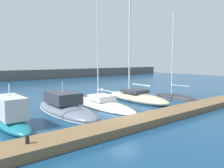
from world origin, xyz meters
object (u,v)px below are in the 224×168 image
Objects in this scene: dock_bollard at (27,139)px; sailboat_sand_fifth at (137,97)px; motorboat_teal_second at (10,116)px; sailboat_charcoal_sixth at (175,97)px; motorboat_slate_third at (65,108)px; mooring_buoy_white at (102,90)px; sailboat_white_fourth at (102,104)px.

sailboat_sand_fifth is at bearing 25.28° from dock_bollard.
sailboat_charcoal_sixth reaches higher than motorboat_teal_second.
motorboat_slate_third is (5.14, 1.47, -0.35)m from motorboat_teal_second.
motorboat_teal_second is at bearing -145.51° from mooring_buoy_white.
motorboat_teal_second is 14.20× the size of mooring_buoy_white.
mooring_buoy_white is (2.55, 10.28, -0.48)m from sailboat_sand_fifth.
sailboat_charcoal_sixth is at bearing -98.38° from sailboat_white_fourth.
motorboat_teal_second reaches higher than motorboat_slate_third.
motorboat_teal_second is 0.47× the size of sailboat_sand_fifth.
sailboat_sand_fifth reaches higher than mooring_buoy_white.
mooring_buoy_white is at bearing -47.78° from motorboat_slate_third.
motorboat_slate_third is at bearing 93.62° from sailboat_sand_fifth.
mooring_buoy_white is (17.17, 11.80, -0.76)m from motorboat_teal_second.
sailboat_white_fourth is 5.15m from sailboat_sand_fifth.
sailboat_charcoal_sixth is at bearing -79.80° from mooring_buoy_white.
sailboat_white_fourth reaches higher than sailboat_charcoal_sixth.
dock_bollard is (-20.07, -5.19, 0.56)m from sailboat_charcoal_sixth.
dock_bollard is (-10.16, -7.28, 0.56)m from sailboat_white_fourth.
sailboat_sand_fifth is 1.41× the size of sailboat_charcoal_sixth.
mooring_buoy_white is (7.70, 10.23, -0.20)m from sailboat_white_fourth.
sailboat_white_fourth is at bearing 92.78° from sailboat_sand_fifth.
sailboat_white_fourth is 1.48× the size of sailboat_charcoal_sixth.
dock_bollard is (-5.83, -7.18, 0.35)m from motorboat_slate_third.
sailboat_sand_fifth is 10.60m from mooring_buoy_white.
dock_bollard is (-15.31, -7.23, 0.27)m from sailboat_sand_fifth.
sailboat_white_fourth is 1.05× the size of sailboat_sand_fifth.
sailboat_white_fourth reaches higher than motorboat_slate_third.
dock_bollard reaches higher than mooring_buoy_white.
motorboat_teal_second is 16.38× the size of dock_bollard.
sailboat_white_fourth reaches higher than mooring_buoy_white.
sailboat_charcoal_sixth is at bearing -109.82° from sailboat_sand_fifth.
sailboat_sand_fifth is 30.54× the size of mooring_buoy_white.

